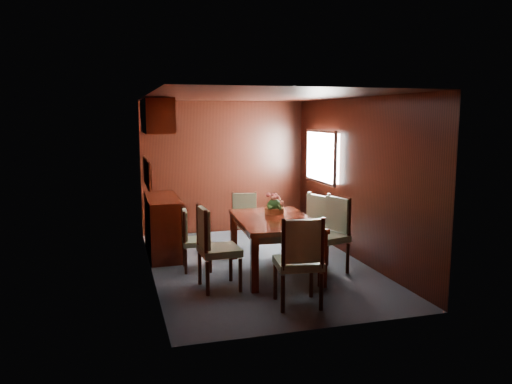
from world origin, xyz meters
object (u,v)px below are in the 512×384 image
object	(u,v)px
chair_left_near	(213,243)
chair_head	(300,257)
dining_table	(274,226)
sideboard	(163,225)
chair_right_near	(331,230)
flower_centerpiece	(274,204)

from	to	relation	value
chair_left_near	chair_head	xyz separation A→B (m)	(0.81, -0.86, 0.00)
dining_table	chair_left_near	size ratio (longest dim) A/B	1.59
sideboard	chair_head	world-z (taller)	chair_head
chair_left_near	chair_right_near	world-z (taller)	same
sideboard	dining_table	xyz separation A→B (m)	(1.38, -1.34, 0.20)
sideboard	flower_centerpiece	distance (m)	1.85
sideboard	chair_head	size ratio (longest dim) A/B	1.33
chair_right_near	flower_centerpiece	size ratio (longest dim) A/B	3.52
dining_table	chair_left_near	distance (m)	1.04
chair_head	sideboard	bearing A→B (deg)	121.99
chair_left_near	chair_head	distance (m)	1.18
chair_left_near	dining_table	bearing A→B (deg)	112.82
chair_right_near	chair_head	size ratio (longest dim) A/B	0.99
dining_table	chair_left_near	xyz separation A→B (m)	(-0.94, -0.45, -0.07)
sideboard	chair_left_near	world-z (taller)	chair_left_near
dining_table	chair_left_near	world-z (taller)	chair_left_near
dining_table	chair_right_near	xyz separation A→B (m)	(0.76, -0.17, -0.07)
dining_table	sideboard	bearing A→B (deg)	139.48
chair_left_near	flower_centerpiece	world-z (taller)	flower_centerpiece
chair_left_near	chair_right_near	size ratio (longest dim) A/B	1.00
chair_left_near	flower_centerpiece	bearing A→B (deg)	123.61
sideboard	chair_left_near	bearing A→B (deg)	-76.28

